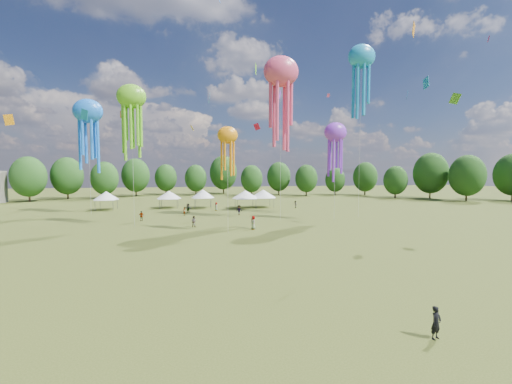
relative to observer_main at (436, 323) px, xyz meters
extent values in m
plane|color=#384416|center=(-7.05, 0.95, -0.78)|extent=(300.00, 300.00, 0.00)
imported|color=black|center=(0.00, 0.00, 0.00)|extent=(0.66, 0.54, 1.56)
imported|color=gray|center=(-11.65, 32.89, 0.01)|extent=(0.95, 0.88, 1.57)
imported|color=gray|center=(-7.44, 51.34, 0.06)|extent=(0.70, 0.91, 1.67)
imported|color=gray|center=(9.50, 52.73, 0.01)|extent=(0.69, 0.84, 1.57)
imported|color=gray|center=(-3.71, 44.22, 0.10)|extent=(1.17, 0.72, 1.76)
imported|color=gray|center=(-19.95, 40.19, 0.01)|extent=(0.99, 0.60, 1.57)
imported|color=gray|center=(-12.92, 48.71, 0.12)|extent=(1.71, 1.31, 1.80)
imported|color=gray|center=(-13.48, 45.16, 0.00)|extent=(0.56, 0.67, 1.55)
imported|color=gray|center=(-3.62, 29.66, 0.15)|extent=(0.77, 1.01, 1.85)
cylinder|color=#47474C|center=(-31.23, 55.03, 0.23)|extent=(0.08, 0.08, 2.01)
cylinder|color=#47474C|center=(-31.23, 58.41, 0.23)|extent=(0.08, 0.08, 2.01)
cylinder|color=#47474C|center=(-27.84, 55.03, 0.23)|extent=(0.08, 0.08, 2.01)
cylinder|color=#47474C|center=(-27.84, 58.41, 0.23)|extent=(0.08, 0.08, 2.01)
cube|color=white|center=(-29.54, 56.72, 1.28)|extent=(3.78, 3.78, 0.10)
cone|color=white|center=(-29.54, 56.72, 2.20)|extent=(4.92, 4.92, 1.73)
cylinder|color=#47474C|center=(-19.01, 56.43, 0.19)|extent=(0.08, 0.08, 1.94)
cylinder|color=#47474C|center=(-19.01, 60.03, 0.19)|extent=(0.08, 0.08, 1.94)
cylinder|color=#47474C|center=(-15.41, 56.43, 0.19)|extent=(0.08, 0.08, 1.94)
cylinder|color=#47474C|center=(-15.41, 60.03, 0.19)|extent=(0.08, 0.08, 1.94)
cube|color=white|center=(-17.21, 58.23, 1.21)|extent=(4.00, 4.00, 0.10)
cone|color=white|center=(-17.21, 58.23, 2.09)|extent=(5.20, 5.20, 1.66)
cylinder|color=#47474C|center=(-11.68, 55.13, 0.27)|extent=(0.08, 0.08, 2.10)
cylinder|color=#47474C|center=(-11.68, 58.49, 0.27)|extent=(0.08, 0.08, 2.10)
cylinder|color=#47474C|center=(-8.31, 55.13, 0.27)|extent=(0.08, 0.08, 2.10)
cylinder|color=#47474C|center=(-8.31, 58.49, 0.27)|extent=(0.08, 0.08, 2.10)
cube|color=white|center=(-9.99, 56.81, 1.38)|extent=(3.76, 3.76, 0.10)
cone|color=white|center=(-9.99, 56.81, 2.33)|extent=(4.89, 4.89, 1.80)
cylinder|color=#47474C|center=(-2.95, 53.23, 0.22)|extent=(0.08, 0.08, 2.00)
cylinder|color=#47474C|center=(-2.95, 57.21, 0.22)|extent=(0.08, 0.08, 2.00)
cylinder|color=#47474C|center=(1.03, 53.23, 0.22)|extent=(0.08, 0.08, 2.00)
cylinder|color=#47474C|center=(1.03, 57.21, 0.22)|extent=(0.08, 0.08, 2.00)
cube|color=white|center=(-0.96, 55.22, 1.27)|extent=(4.38, 4.38, 0.10)
cone|color=white|center=(-0.96, 55.22, 2.17)|extent=(5.69, 5.69, 1.71)
cylinder|color=#47474C|center=(1.16, 53.96, 0.24)|extent=(0.08, 0.08, 2.04)
cylinder|color=#47474C|center=(1.16, 57.89, 0.24)|extent=(0.08, 0.08, 2.04)
cylinder|color=#47474C|center=(5.09, 53.96, 0.24)|extent=(0.08, 0.08, 2.04)
cylinder|color=#47474C|center=(5.09, 57.89, 0.24)|extent=(0.08, 0.08, 2.04)
cube|color=white|center=(3.13, 55.93, 1.31)|extent=(4.34, 4.34, 0.10)
cone|color=white|center=(3.13, 55.93, 2.23)|extent=(5.64, 5.64, 1.75)
ellipsoid|color=#67C520|center=(-20.02, 34.91, 17.56)|extent=(4.00, 2.80, 3.40)
cylinder|color=beige|center=(-20.02, 34.91, 8.39)|extent=(0.03, 0.03, 18.34)
ellipsoid|color=#E3436B|center=(2.31, 37.79, 23.08)|extent=(5.72, 4.00, 4.86)
cylinder|color=beige|center=(2.31, 37.79, 11.15)|extent=(0.03, 0.03, 23.86)
ellipsoid|color=purple|center=(10.47, 34.96, 13.28)|extent=(3.64, 2.55, 3.10)
cylinder|color=beige|center=(10.47, 34.96, 6.25)|extent=(0.03, 0.03, 14.06)
ellipsoid|color=blue|center=(-30.50, 50.30, 18.02)|extent=(5.15, 3.61, 4.38)
cylinder|color=beige|center=(-30.50, 50.30, 8.62)|extent=(0.03, 0.03, 18.79)
ellipsoid|color=orange|center=(-7.23, 27.84, 11.70)|extent=(2.59, 1.81, 2.20)
cylinder|color=beige|center=(-7.23, 27.84, 5.46)|extent=(0.03, 0.03, 12.48)
ellipsoid|color=#1787C4|center=(16.51, 38.42, 26.52)|extent=(4.71, 3.30, 4.01)
cylinder|color=beige|center=(16.51, 38.42, 12.87)|extent=(0.03, 0.03, 27.30)
cube|color=#1787C4|center=(-7.93, 69.66, 25.64)|extent=(0.42, 2.36, 2.65)
cube|color=#E3436B|center=(22.01, 65.37, 26.48)|extent=(0.76, 0.57, 0.85)
cube|color=red|center=(-0.13, 45.96, 15.38)|extent=(1.35, 0.70, 1.37)
cube|color=orange|center=(12.45, 19.47, 22.63)|extent=(0.97, 0.88, 1.54)
cube|color=blue|center=(-5.86, 60.62, 44.85)|extent=(0.63, 0.93, 1.04)
cube|color=#1787C4|center=(18.55, 25.09, 18.68)|extent=(0.17, 1.40, 1.66)
cube|color=orange|center=(-28.76, 68.51, 20.76)|extent=(0.92, 1.62, 2.12)
cube|color=#67C520|center=(1.23, 54.52, 28.57)|extent=(0.61, 1.66, 2.18)
cube|color=#1787C4|center=(34.93, 52.05, 24.11)|extent=(1.16, 1.47, 2.11)
cube|color=purple|center=(7.36, 57.93, 24.31)|extent=(0.94, 1.55, 1.96)
cube|color=red|center=(27.66, 24.95, 24.88)|extent=(0.43, 0.63, 0.80)
cube|color=orange|center=(-45.54, 54.57, 16.71)|extent=(1.17, 1.83, 2.25)
cube|color=yellow|center=(-12.13, 58.02, 16.49)|extent=(0.65, 1.20, 1.32)
cube|color=#67C520|center=(23.87, 26.06, 17.09)|extent=(0.94, 1.30, 1.75)
cube|color=#1787C4|center=(-23.64, 26.90, 13.58)|extent=(1.08, 0.79, 1.44)
cylinder|color=#38281C|center=(-54.22, 79.14, 0.90)|extent=(0.44, 0.44, 3.36)
ellipsoid|color=#1E4316|center=(-54.22, 79.14, 5.73)|extent=(8.40, 8.40, 10.51)
cylinder|color=#38281C|center=(-47.73, 86.44, 0.93)|extent=(0.44, 0.44, 3.41)
ellipsoid|color=#1E4316|center=(-47.73, 86.44, 5.83)|extent=(8.53, 8.53, 10.66)
cylinder|color=#38281C|center=(-37.64, 85.97, 0.75)|extent=(0.44, 0.44, 3.07)
ellipsoid|color=#1E4316|center=(-37.64, 85.97, 5.16)|extent=(7.66, 7.66, 9.58)
cylinder|color=#38281C|center=(-30.56, 94.29, 0.94)|extent=(0.44, 0.44, 3.43)
ellipsoid|color=#1E4316|center=(-30.56, 94.29, 5.87)|extent=(8.58, 8.58, 10.73)
cylinder|color=#38281C|center=(-21.80, 99.91, 0.69)|extent=(0.44, 0.44, 2.95)
ellipsoid|color=#1E4316|center=(-21.80, 99.91, 4.93)|extent=(7.37, 7.37, 9.21)
cylinder|color=#38281C|center=(-11.74, 96.01, 0.67)|extent=(0.44, 0.44, 2.89)
ellipsoid|color=#1E4316|center=(-11.74, 96.01, 4.83)|extent=(7.23, 7.23, 9.04)
cylinder|color=#38281C|center=(-2.13, 100.44, 1.14)|extent=(0.44, 0.44, 3.84)
ellipsoid|color=#1E4316|center=(-2.13, 100.44, 6.66)|extent=(9.60, 9.60, 11.99)
cylinder|color=#38281C|center=(6.14, 89.39, 0.64)|extent=(0.44, 0.44, 2.84)
ellipsoid|color=#1E4316|center=(6.14, 89.39, 4.73)|extent=(7.11, 7.11, 8.89)
cylinder|color=#38281C|center=(15.89, 91.99, 0.80)|extent=(0.44, 0.44, 3.16)
ellipsoid|color=#1E4316|center=(15.89, 91.99, 5.35)|extent=(7.91, 7.91, 9.88)
cylinder|color=#38281C|center=(23.65, 86.24, 0.66)|extent=(0.44, 0.44, 2.88)
ellipsoid|color=#1E4316|center=(23.65, 86.24, 4.81)|extent=(7.21, 7.21, 9.01)
cylinder|color=#38281C|center=(34.47, 88.19, 0.54)|extent=(0.44, 0.44, 2.63)
ellipsoid|color=#1E4316|center=(34.47, 88.19, 4.31)|extent=(6.57, 6.57, 8.22)
cylinder|color=#38281C|center=(43.47, 84.68, 0.78)|extent=(0.44, 0.44, 3.13)
ellipsoid|color=#1E4316|center=(43.47, 84.68, 5.28)|extent=(7.81, 7.81, 9.77)
cylinder|color=#38281C|center=(46.60, 72.76, 0.58)|extent=(0.44, 0.44, 2.72)
ellipsoid|color=#1E4316|center=(46.60, 72.76, 4.49)|extent=(6.80, 6.80, 8.50)
cylinder|color=#38281C|center=(55.92, 69.87, 1.13)|extent=(0.44, 0.44, 3.81)
ellipsoid|color=#1E4316|center=(55.92, 69.87, 6.60)|extent=(9.52, 9.52, 11.90)
cylinder|color=#38281C|center=(59.53, 60.75, 0.98)|extent=(0.44, 0.44, 3.51)
ellipsoid|color=#1E4316|center=(59.53, 60.75, 6.02)|extent=(8.78, 8.78, 10.97)
cylinder|color=#38281C|center=(72.34, 59.22, 1.04)|extent=(0.44, 0.44, 3.64)
camera|label=1|loc=(-10.96, -12.84, 7.12)|focal=22.41mm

